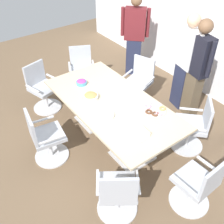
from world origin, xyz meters
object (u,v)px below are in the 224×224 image
object	(u,v)px
office_chair_5	(82,72)
snack_bowl_cookies	(91,96)
donut_platter	(155,109)
office_chair_3	(194,128)
office_chair_1	(118,194)
person_standing_0	(135,35)
office_chair_2	(198,186)
office_chair_4	(139,84)
snack_bowl_candy_mix	(81,82)
conference_table	(112,108)
person_standing_2	(196,69)
plate_stack	(107,115)
office_chair_6	(43,90)
napkin_pile	(140,134)
office_chair_0	(45,139)
person_standing_1	(186,62)

from	to	relation	value
office_chair_5	snack_bowl_cookies	distance (m)	1.50
snack_bowl_cookies	donut_platter	xyz separation A→B (m)	(0.82, 0.61, -0.03)
office_chair_3	office_chair_5	world-z (taller)	same
office_chair_1	person_standing_0	distance (m)	3.66
office_chair_2	office_chair_4	world-z (taller)	same
office_chair_2	snack_bowl_candy_mix	world-z (taller)	office_chair_2
conference_table	office_chair_5	size ratio (longest dim) A/B	2.64
office_chair_1	person_standing_2	bearing A→B (deg)	55.17
snack_bowl_cookies	plate_stack	bearing A→B (deg)	-4.44
office_chair_2	person_standing_0	bearing A→B (deg)	61.63
person_standing_2	donut_platter	size ratio (longest dim) A/B	5.35
office_chair_6	napkin_pile	bearing A→B (deg)	84.41
person_standing_0	plate_stack	distance (m)	2.58
office_chair_0	donut_platter	bearing A→B (deg)	71.42
person_standing_1	snack_bowl_candy_mix	distance (m)	1.90
office_chair_2	donut_platter	size ratio (longest dim) A/B	2.69
office_chair_5	napkin_pile	xyz separation A→B (m)	(2.43, -0.53, 0.38)
conference_table	office_chair_0	world-z (taller)	office_chair_0
office_chair_4	office_chair_5	size ratio (longest dim) A/B	1.00
office_chair_4	person_standing_1	distance (m)	0.98
office_chair_1	office_chair_3	distance (m)	1.72
office_chair_0	person_standing_2	xyz separation A→B (m)	(0.52, 2.68, 0.55)
conference_table	person_standing_1	bearing A→B (deg)	88.88
office_chair_0	office_chair_2	bearing A→B (deg)	40.72
snack_bowl_cookies	person_standing_0	bearing A→B (deg)	122.11
office_chair_6	person_standing_2	xyz separation A→B (m)	(1.76, 2.14, 0.55)
person_standing_2	napkin_pile	xyz separation A→B (m)	(0.53, -1.73, -0.16)
plate_stack	office_chair_5	bearing A→B (deg)	160.60
person_standing_2	plate_stack	size ratio (longest dim) A/B	8.87
office_chair_5	office_chair_0	bearing A→B (deg)	69.83
office_chair_0	person_standing_2	world-z (taller)	person_standing_2
office_chair_1	snack_bowl_candy_mix	distance (m)	2.06
donut_platter	office_chair_2	bearing A→B (deg)	-14.36
person_standing_0	donut_platter	size ratio (longest dim) A/B	5.20
office_chair_3	office_chair_5	distance (m)	2.59
office_chair_1	donut_platter	size ratio (longest dim) A/B	2.69
office_chair_0	snack_bowl_candy_mix	bearing A→B (deg)	125.81
office_chair_0	person_standing_1	world-z (taller)	person_standing_1
person_standing_1	napkin_pile	size ratio (longest dim) A/B	9.19
snack_bowl_candy_mix	plate_stack	xyz separation A→B (m)	(0.95, -0.14, -0.03)
office_chair_2	person_standing_0	distance (m)	3.57
office_chair_5	snack_bowl_candy_mix	distance (m)	1.08
office_chair_0	person_standing_2	distance (m)	2.78
snack_bowl_candy_mix	napkin_pile	bearing A→B (deg)	-1.00
office_chair_0	snack_bowl_cookies	distance (m)	0.96
office_chair_0	plate_stack	xyz separation A→B (m)	(0.45, 0.84, 0.36)
office_chair_1	office_chair_6	size ratio (longest dim) A/B	1.00
person_standing_2	snack_bowl_candy_mix	size ratio (longest dim) A/B	10.15
office_chair_0	snack_bowl_cookies	bearing A→B (deg)	102.30
conference_table	napkin_pile	distance (m)	0.86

